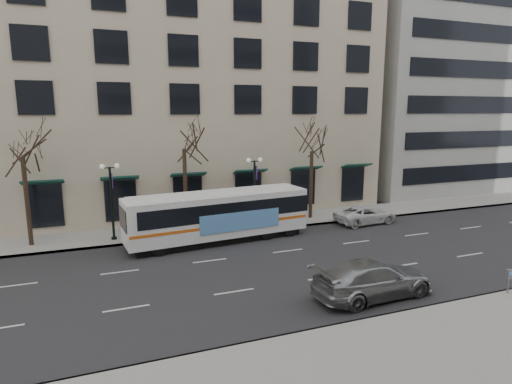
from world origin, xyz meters
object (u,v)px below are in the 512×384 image
tree_far_right (312,139)px  tree_far_left (21,142)px  silver_car (373,279)px  pay_station (509,276)px  white_pickup (365,215)px  tree_far_mid (184,135)px  lamp_post_left (112,198)px  city_bus (220,215)px  lamp_post_right (255,188)px

tree_far_right → tree_far_left: bearing=180.0°
silver_car → pay_station: (6.00, -2.22, 0.12)m
tree_far_right → white_pickup: tree_far_right is taller
tree_far_mid → lamp_post_left: 6.40m
lamp_post_left → city_bus: 7.13m
tree_far_left → pay_station: size_ratio=7.28×
lamp_post_left → white_pickup: 18.63m
tree_far_left → city_bus: size_ratio=0.67×
tree_far_mid → silver_car: (5.93, -13.88, -6.04)m
lamp_post_right → city_bus: bearing=-144.7°
tree_far_mid → city_bus: tree_far_mid is taller
city_bus → lamp_post_right: bearing=29.5°
tree_far_left → white_pickup: (23.39, -2.60, -6.02)m
silver_car → white_pickup: bearing=-36.7°
tree_far_right → white_pickup: bearing=-37.5°
tree_far_right → lamp_post_left: bearing=-177.7°
silver_car → white_pickup: (7.47, 11.28, -0.18)m
tree_far_left → tree_far_mid: bearing=0.0°
tree_far_left → city_bus: bearing=-14.4°
pay_station → lamp_post_right: bearing=127.3°
lamp_post_left → tree_far_left: bearing=173.2°
lamp_post_right → white_pickup: (8.38, -2.00, -2.26)m
tree_far_mid → lamp_post_right: tree_far_mid is taller
tree_far_right → city_bus: tree_far_right is taller
tree_far_mid → lamp_post_right: size_ratio=1.64×
tree_far_mid → lamp_post_left: size_ratio=1.64×
tree_far_right → silver_car: (-4.07, -13.88, -5.56)m
tree_far_right → pay_station: tree_far_right is taller
white_pickup → pay_station: size_ratio=4.29×
tree_far_mid → white_pickup: size_ratio=1.74×
tree_far_mid → silver_car: 16.26m
tree_far_right → city_bus: (-8.37, -2.99, -4.61)m
tree_far_right → silver_car: tree_far_right is taller
tree_far_right → lamp_post_left: tree_far_right is taller
tree_far_left → tree_far_right: 20.00m
city_bus → silver_car: bearing=-74.3°
tree_far_left → city_bus: tree_far_left is taller
white_pickup → tree_far_left: bearing=79.9°
tree_far_right → city_bus: bearing=-160.3°
lamp_post_left → silver_car: bearing=-50.6°
tree_far_left → pay_station: tree_far_left is taller
silver_car → white_pickup: silver_car is taller
tree_far_left → tree_far_mid: (10.00, 0.00, 0.21)m
lamp_post_right → pay_station: 17.09m
lamp_post_left → pay_station: bearing=-42.5°
white_pickup → pay_station: (-1.47, -13.50, 0.30)m
lamp_post_left → lamp_post_right: bearing=0.0°
tree_far_mid → white_pickup: 14.99m
tree_far_right → tree_far_mid: bearing=180.0°
white_pickup → lamp_post_left: bearing=80.0°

